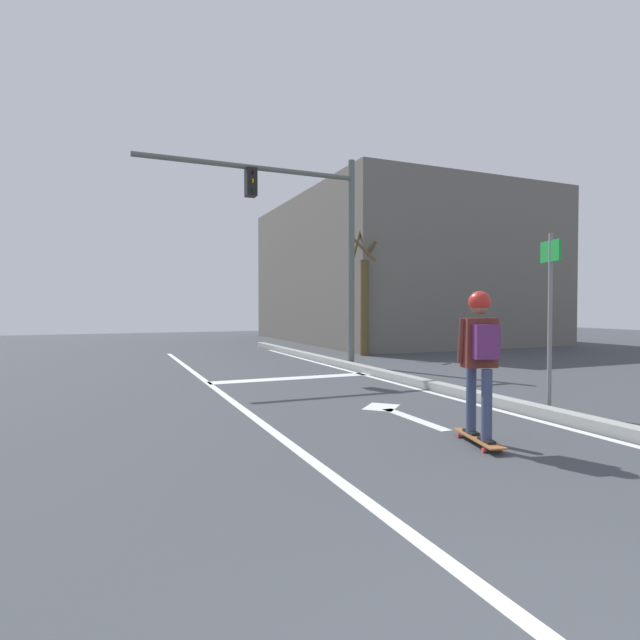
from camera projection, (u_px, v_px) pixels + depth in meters
name	position (u px, v px, depth m)	size (l,w,h in m)	color
lane_line_center	(255.00, 418.00, 6.65)	(0.12, 20.00, 0.01)	silver
lane_line_curbside	(458.00, 400.00, 7.96)	(0.12, 20.00, 0.01)	silver
stop_bar	(293.00, 378.00, 10.37)	(3.49, 0.40, 0.01)	silver
lane_arrow_stem	(414.00, 419.00, 6.59)	(0.16, 1.40, 0.01)	silver
lane_arrow_head	(381.00, 407.00, 7.37)	(0.56, 0.44, 0.01)	silver
curb_strip	(471.00, 394.00, 8.05)	(0.24, 24.00, 0.14)	#999C98
skateboard	(478.00, 438.00, 5.36)	(0.39, 0.89, 0.08)	#985D31
skater	(480.00, 346.00, 5.32)	(0.43, 0.60, 1.57)	#384165
traffic_signal_mast	(306.00, 223.00, 12.01)	(5.24, 0.34, 5.14)	#565E57
street_sign_post	(550.00, 296.00, 7.02)	(0.15, 0.44, 2.51)	slate
roadside_tree	(364.00, 301.00, 15.26)	(0.96, 0.99, 3.88)	brown
building_block	(393.00, 272.00, 22.54)	(9.24, 11.57, 6.10)	#67635A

